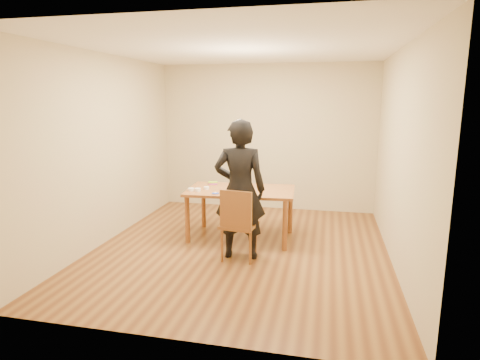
% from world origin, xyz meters
% --- Properties ---
extents(room_shell, '(4.00, 4.50, 2.70)m').
position_xyz_m(room_shell, '(0.00, 0.34, 1.35)').
color(room_shell, '#5B3116').
rests_on(room_shell, ground).
extents(dining_table, '(1.63, 1.03, 0.04)m').
position_xyz_m(dining_table, '(-0.10, 0.45, 0.73)').
color(dining_table, brown).
rests_on(dining_table, floor).
extents(dining_chair, '(0.49, 0.49, 0.04)m').
position_xyz_m(dining_chair, '(0.05, -0.32, 0.45)').
color(dining_chair, brown).
rests_on(dining_chair, floor).
extents(cake_plate, '(0.29, 0.29, 0.02)m').
position_xyz_m(cake_plate, '(-0.10, 0.61, 0.76)').
color(cake_plate, '#B0120B').
rests_on(cake_plate, dining_table).
extents(cake, '(0.22, 0.22, 0.07)m').
position_xyz_m(cake, '(-0.10, 0.61, 0.81)').
color(cake, white).
rests_on(cake, cake_plate).
extents(frosting_dome, '(0.22, 0.22, 0.03)m').
position_xyz_m(frosting_dome, '(-0.10, 0.61, 0.86)').
color(frosting_dome, white).
rests_on(frosting_dome, cake).
extents(frosting_tub, '(0.10, 0.10, 0.09)m').
position_xyz_m(frosting_tub, '(-0.11, -0.01, 0.79)').
color(frosting_tub, white).
rests_on(frosting_tub, dining_table).
extents(frosting_lid, '(0.10, 0.10, 0.01)m').
position_xyz_m(frosting_lid, '(-0.39, 0.10, 0.75)').
color(frosting_lid, '#1B33B5').
rests_on(frosting_lid, dining_table).
extents(frosting_dollop, '(0.04, 0.04, 0.02)m').
position_xyz_m(frosting_dollop, '(-0.39, 0.10, 0.77)').
color(frosting_dollop, white).
rests_on(frosting_dollop, frosting_lid).
extents(ramekin_green, '(0.09, 0.09, 0.04)m').
position_xyz_m(ramekin_green, '(-0.69, 0.20, 0.77)').
color(ramekin_green, white).
rests_on(ramekin_green, dining_table).
extents(ramekin_yellow, '(0.08, 0.08, 0.04)m').
position_xyz_m(ramekin_yellow, '(-0.60, 0.35, 0.77)').
color(ramekin_yellow, white).
rests_on(ramekin_yellow, dining_table).
extents(ramekin_multi, '(0.08, 0.08, 0.04)m').
position_xyz_m(ramekin_multi, '(-0.79, 0.20, 0.77)').
color(ramekin_multi, white).
rests_on(ramekin_multi, dining_table).
extents(candy_box_pink, '(0.14, 0.09, 0.02)m').
position_xyz_m(candy_box_pink, '(-0.60, 0.71, 0.76)').
color(candy_box_pink, '#D031AD').
rests_on(candy_box_pink, dining_table).
extents(candy_box_green, '(0.15, 0.11, 0.02)m').
position_xyz_m(candy_box_green, '(-0.61, 0.72, 0.78)').
color(candy_box_green, '#44A41E').
rests_on(candy_box_green, candy_box_pink).
extents(spatula, '(0.18, 0.04, 0.01)m').
position_xyz_m(spatula, '(-0.16, -0.01, 0.75)').
color(spatula, black).
rests_on(spatula, dining_table).
extents(person, '(0.72, 0.52, 1.82)m').
position_xyz_m(person, '(0.05, -0.28, 0.91)').
color(person, black).
rests_on(person, floor).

